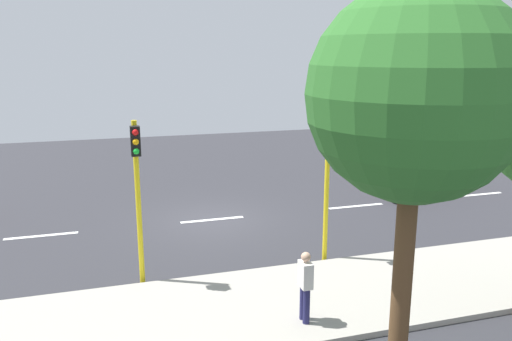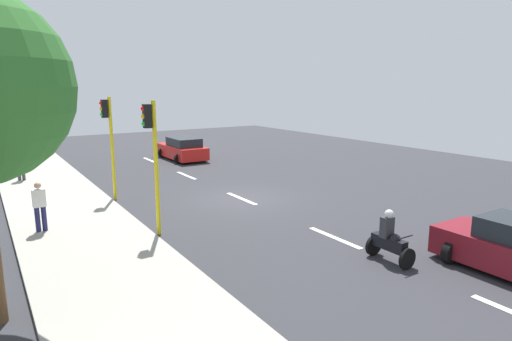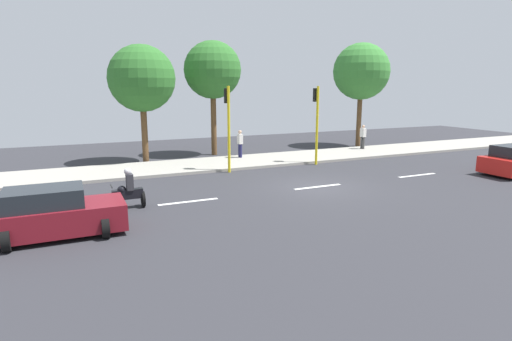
{
  "view_description": "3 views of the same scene",
  "coord_description": "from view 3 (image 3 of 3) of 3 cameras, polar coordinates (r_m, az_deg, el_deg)",
  "views": [
    {
      "loc": [
        18.01,
        -3.67,
        6.23
      ],
      "look_at": [
        -0.75,
        1.95,
        1.61
      ],
      "focal_mm": 35.85,
      "sensor_mm": 36.0,
      "label": 1
    },
    {
      "loc": [
        9.58,
        16.01,
        4.96
      ],
      "look_at": [
        0.47,
        1.92,
        1.65
      ],
      "focal_mm": 30.3,
      "sensor_mm": 36.0,
      "label": 2
    },
    {
      "loc": [
        -15.41,
        10.11,
        4.43
      ],
      "look_at": [
        0.44,
        2.88,
        0.92
      ],
      "focal_mm": 29.04,
      "sensor_mm": 36.0,
      "label": 3
    }
  ],
  "objects": [
    {
      "name": "ground_plane",
      "position": [
        18.96,
        8.5,
        -2.4
      ],
      "size": [
        40.0,
        60.0,
        0.1
      ],
      "primitive_type": "cube",
      "color": "#2D2D33"
    },
    {
      "name": "sidewalk",
      "position": [
        24.96,
        -0.24,
        1.35
      ],
      "size": [
        4.0,
        60.0,
        0.15
      ],
      "primitive_type": "cube",
      "color": "#9E998E",
      "rests_on": "ground"
    },
    {
      "name": "lane_stripe_far_north",
      "position": [
        27.3,
        30.16,
        0.51
      ],
      "size": [
        0.2,
        2.4,
        0.01
      ],
      "primitive_type": "cube",
      "color": "white",
      "rests_on": "ground"
    },
    {
      "name": "lane_stripe_north",
      "position": [
        22.72,
        21.31,
        -0.62
      ],
      "size": [
        0.2,
        2.4,
        0.01
      ],
      "primitive_type": "cube",
      "color": "white",
      "rests_on": "ground"
    },
    {
      "name": "lane_stripe_mid",
      "position": [
        18.95,
        8.5,
        -2.23
      ],
      "size": [
        0.2,
        2.4,
        0.01
      ],
      "primitive_type": "cube",
      "color": "white",
      "rests_on": "ground"
    },
    {
      "name": "lane_stripe_south",
      "position": [
        16.54,
        -9.28,
        -4.27
      ],
      "size": [
        0.2,
        2.4,
        0.01
      ],
      "primitive_type": "cube",
      "color": "white",
      "rests_on": "ground"
    },
    {
      "name": "lane_stripe_far_south",
      "position": [
        16.14,
        -30.39,
        -6.13
      ],
      "size": [
        0.2,
        2.4,
        0.01
      ],
      "primitive_type": "cube",
      "color": "white",
      "rests_on": "ground"
    },
    {
      "name": "car_maroon",
      "position": [
        13.85,
        -26.03,
        -5.38
      ],
      "size": [
        2.16,
        3.88,
        1.52
      ],
      "color": "maroon",
      "rests_on": "ground"
    },
    {
      "name": "motorcycle",
      "position": [
        16.03,
        -17.35,
        -2.8
      ],
      "size": [
        0.6,
        1.3,
        1.53
      ],
      "color": "black",
      "rests_on": "ground"
    },
    {
      "name": "pedestrian_near_signal",
      "position": [
        30.23,
        14.51,
        4.63
      ],
      "size": [
        0.4,
        0.24,
        1.69
      ],
      "color": "#3F3F3F",
      "rests_on": "sidewalk"
    },
    {
      "name": "pedestrian_by_tree",
      "position": [
        25.64,
        -2.21,
        3.83
      ],
      "size": [
        0.4,
        0.24,
        1.69
      ],
      "color": "#1E1E4C",
      "rests_on": "sidewalk"
    },
    {
      "name": "traffic_light_corner",
      "position": [
        21.7,
        -3.88,
        7.4
      ],
      "size": [
        0.49,
        0.24,
        4.5
      ],
      "color": "yellow",
      "rests_on": "ground"
    },
    {
      "name": "traffic_light_midblock",
      "position": [
        24.14,
        8.33,
        7.71
      ],
      "size": [
        0.49,
        0.24,
        4.5
      ],
      "color": "yellow",
      "rests_on": "ground"
    },
    {
      "name": "street_tree_south",
      "position": [
        25.37,
        -15.47,
        12.08
      ],
      "size": [
        3.86,
        3.86,
        6.87
      ],
      "color": "brown",
      "rests_on": "ground"
    },
    {
      "name": "street_tree_center",
      "position": [
        32.45,
        14.3,
        13.05
      ],
      "size": [
        4.15,
        4.15,
        7.66
      ],
      "color": "brown",
      "rests_on": "ground"
    },
    {
      "name": "street_tree_north",
      "position": [
        27.49,
        -5.99,
        13.55
      ],
      "size": [
        3.69,
        3.69,
        7.37
      ],
      "color": "brown",
      "rests_on": "ground"
    }
  ]
}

